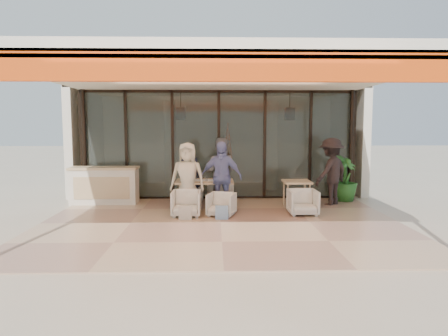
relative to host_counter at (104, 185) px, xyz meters
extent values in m
plane|color=#C6B293|center=(3.18, -2.30, -0.53)|extent=(70.00, 70.00, 0.00)
cube|color=tan|center=(3.18, -2.30, -0.53)|extent=(8.00, 6.00, 0.01)
cube|color=silver|center=(3.18, -2.30, 2.77)|extent=(8.00, 6.00, 0.20)
cube|color=#DE440B|center=(3.18, -5.24, 2.49)|extent=(8.00, 0.12, 0.45)
cube|color=orange|center=(3.18, -4.55, 2.61)|extent=(8.00, 1.50, 0.06)
cylinder|color=black|center=(-0.70, 0.58, 1.07)|extent=(0.12, 0.12, 3.20)
cylinder|color=black|center=(7.06, 0.58, 1.07)|extent=(0.12, 0.12, 3.20)
cube|color=#9EADA3|center=(3.18, 0.70, 1.07)|extent=(8.00, 0.03, 3.20)
cube|color=black|center=(3.18, 0.70, -0.49)|extent=(8.00, 0.10, 0.08)
cube|color=black|center=(3.18, 0.70, 2.63)|extent=(8.00, 0.10, 0.08)
cube|color=black|center=(-0.82, 0.70, 1.07)|extent=(0.08, 0.10, 3.20)
cube|color=black|center=(0.48, 0.70, 1.07)|extent=(0.08, 0.10, 3.20)
cube|color=black|center=(1.83, 0.70, 1.07)|extent=(0.08, 0.10, 3.20)
cube|color=black|center=(3.18, 0.70, 1.07)|extent=(0.08, 0.10, 3.20)
cube|color=black|center=(4.53, 0.70, 1.07)|extent=(0.08, 0.10, 3.20)
cube|color=black|center=(5.88, 0.70, 1.07)|extent=(0.08, 0.10, 3.20)
cube|color=black|center=(7.18, 0.70, 1.07)|extent=(0.08, 0.10, 3.20)
cube|color=silver|center=(3.18, 4.20, 1.17)|extent=(9.00, 0.25, 3.40)
cube|color=silver|center=(-1.22, 2.45, 1.17)|extent=(0.25, 3.50, 3.40)
cube|color=silver|center=(7.58, 2.45, 1.17)|extent=(0.25, 3.50, 3.40)
cube|color=silver|center=(3.18, 2.45, 2.87)|extent=(9.00, 3.50, 0.25)
cube|color=#DFB788|center=(3.18, 2.45, -0.52)|extent=(8.00, 3.50, 0.02)
cylinder|color=silver|center=(1.58, 2.30, 0.97)|extent=(0.40, 0.40, 3.00)
cylinder|color=silver|center=(4.98, 2.30, 0.97)|extent=(0.40, 0.40, 3.00)
cylinder|color=black|center=(1.98, 1.90, 2.47)|extent=(0.03, 0.03, 0.70)
cube|color=black|center=(1.98, 1.90, 2.02)|extent=(0.30, 0.30, 0.40)
sphere|color=#FFBF72|center=(1.98, 1.90, 2.02)|extent=(0.18, 0.18, 0.18)
cylinder|color=black|center=(5.48, 1.90, 2.47)|extent=(0.03, 0.03, 0.70)
cube|color=black|center=(5.48, 1.90, 2.02)|extent=(0.30, 0.30, 0.40)
sphere|color=#FFBF72|center=(5.48, 1.90, 2.02)|extent=(0.18, 0.18, 0.18)
cylinder|color=black|center=(3.48, 1.70, -0.48)|extent=(0.40, 0.40, 0.05)
cylinder|color=black|center=(3.48, 1.70, 0.52)|extent=(0.04, 0.04, 2.10)
cone|color=#DA6012|center=(3.48, 1.70, 1.17)|extent=(0.32, 0.32, 1.10)
cube|color=silver|center=(0.00, 0.00, -0.03)|extent=(1.80, 0.60, 1.00)
cube|color=#DFB788|center=(0.00, 0.00, 0.48)|extent=(1.85, 0.65, 0.06)
cube|color=#DFB788|center=(0.00, -0.31, -0.03)|extent=(1.50, 0.02, 0.60)
cube|color=#DFB788|center=(2.79, -0.65, 0.19)|extent=(1.50, 0.90, 0.05)
cube|color=white|center=(2.79, -0.65, 0.21)|extent=(1.30, 0.35, 0.01)
cylinder|color=#DFB788|center=(2.17, -0.97, -0.18)|extent=(0.06, 0.06, 0.70)
cylinder|color=#DFB788|center=(3.41, -0.97, -0.18)|extent=(0.06, 0.06, 0.70)
cylinder|color=#DFB788|center=(2.17, -0.33, -0.18)|extent=(0.06, 0.06, 0.70)
cylinder|color=#DFB788|center=(3.41, -0.33, -0.18)|extent=(0.06, 0.06, 0.70)
cylinder|color=white|center=(2.34, -0.80, 0.27)|extent=(0.06, 0.06, 0.11)
cylinder|color=white|center=(2.54, -0.45, 0.27)|extent=(0.06, 0.06, 0.11)
cylinder|color=white|center=(2.84, -0.75, 0.27)|extent=(0.06, 0.06, 0.11)
cylinder|color=white|center=(3.09, -0.47, 0.27)|extent=(0.06, 0.06, 0.11)
cylinder|color=white|center=(3.29, -0.85, 0.27)|extent=(0.06, 0.06, 0.11)
cylinder|color=#883913|center=(2.24, -0.50, 0.30)|extent=(0.07, 0.07, 0.16)
cylinder|color=black|center=(2.69, -0.37, 0.30)|extent=(0.09, 0.09, 0.17)
cylinder|color=black|center=(2.69, -0.37, 0.39)|extent=(0.10, 0.10, 0.01)
cylinder|color=white|center=(2.34, -0.95, 0.22)|extent=(0.22, 0.22, 0.01)
cylinder|color=white|center=(3.24, -0.95, 0.22)|extent=(0.22, 0.22, 0.01)
cylinder|color=white|center=(2.34, -0.33, 0.22)|extent=(0.22, 0.22, 0.01)
cylinder|color=white|center=(3.24, -0.33, 0.22)|extent=(0.22, 0.22, 0.01)
imported|color=silver|center=(2.37, 0.30, -0.23)|extent=(0.71, 0.69, 0.60)
imported|color=silver|center=(3.21, 0.30, -0.22)|extent=(0.75, 0.72, 0.62)
imported|color=silver|center=(2.37, -1.60, -0.18)|extent=(0.70, 0.65, 0.70)
imported|color=silver|center=(3.21, -1.60, -0.22)|extent=(0.75, 0.73, 0.63)
imported|color=#1C243D|center=(2.37, -0.20, 0.29)|extent=(0.64, 0.46, 1.64)
imported|color=slate|center=(3.21, -0.20, 0.39)|extent=(1.06, 0.93, 1.85)
imported|color=beige|center=(2.37, -1.10, 0.35)|extent=(0.92, 0.67, 1.76)
imported|color=#707DBB|center=(3.21, -1.10, 0.36)|extent=(1.11, 0.62, 1.79)
cube|color=silver|center=(2.37, -2.00, -0.36)|extent=(0.30, 0.10, 0.34)
cube|color=#99BFD8|center=(3.21, -2.00, -0.36)|extent=(0.30, 0.10, 0.34)
cube|color=#DFB788|center=(5.19, -0.77, 0.19)|extent=(0.70, 0.70, 0.05)
cylinder|color=#DFB788|center=(4.91, -1.05, -0.18)|extent=(0.05, 0.05, 0.70)
cylinder|color=#DFB788|center=(5.47, -1.05, -0.18)|extent=(0.05, 0.05, 0.70)
cylinder|color=#DFB788|center=(4.91, -0.49, -0.18)|extent=(0.05, 0.05, 0.70)
cylinder|color=#DFB788|center=(5.47, -0.49, -0.18)|extent=(0.05, 0.05, 0.70)
imported|color=silver|center=(5.19, -1.52, -0.18)|extent=(0.68, 0.64, 0.70)
imported|color=black|center=(6.23, -0.30, 0.39)|extent=(1.36, 1.29, 1.85)
imported|color=#1E5919|center=(6.78, 0.23, 0.13)|extent=(1.05, 1.05, 1.33)
camera|label=1|loc=(3.04, -11.02, 1.64)|focal=32.00mm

